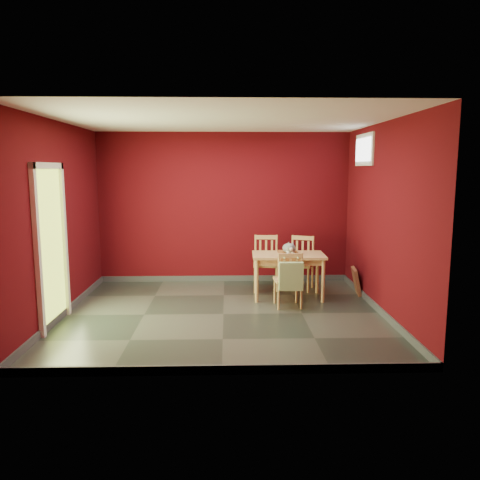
{
  "coord_description": "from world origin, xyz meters",
  "views": [
    {
      "loc": [
        0.06,
        -6.44,
        2.05
      ],
      "look_at": [
        0.25,
        0.45,
        1.0
      ],
      "focal_mm": 35.0,
      "sensor_mm": 36.0,
      "label": 1
    }
  ],
  "objects_px": {
    "dining_table": "(288,259)",
    "picture_frame": "(356,281)",
    "tote_bag": "(291,276)",
    "chair_near": "(288,279)",
    "chair_far_left": "(266,262)",
    "chair_far_right": "(301,262)",
    "cat": "(289,246)"
  },
  "relations": [
    {
      "from": "dining_table",
      "to": "picture_frame",
      "type": "relative_size",
      "value": 2.6
    },
    {
      "from": "chair_far_left",
      "to": "picture_frame",
      "type": "xyz_separation_m",
      "value": [
        1.46,
        -0.39,
        -0.25
      ]
    },
    {
      "from": "chair_far_right",
      "to": "tote_bag",
      "type": "relative_size",
      "value": 1.9
    },
    {
      "from": "tote_bag",
      "to": "chair_near",
      "type": "bearing_deg",
      "value": 92.32
    },
    {
      "from": "tote_bag",
      "to": "chair_far_right",
      "type": "bearing_deg",
      "value": 75.11
    },
    {
      "from": "chair_far_left",
      "to": "cat",
      "type": "relative_size",
      "value": 2.09
    },
    {
      "from": "tote_bag",
      "to": "picture_frame",
      "type": "distance_m",
      "value": 1.55
    },
    {
      "from": "dining_table",
      "to": "chair_far_left",
      "type": "height_order",
      "value": "chair_far_left"
    },
    {
      "from": "dining_table",
      "to": "chair_near",
      "type": "distance_m",
      "value": 0.56
    },
    {
      "from": "tote_bag",
      "to": "picture_frame",
      "type": "xyz_separation_m",
      "value": [
        1.21,
        0.92,
        -0.31
      ]
    },
    {
      "from": "chair_near",
      "to": "dining_table",
      "type": "bearing_deg",
      "value": 82.99
    },
    {
      "from": "chair_far_left",
      "to": "dining_table",
      "type": "bearing_deg",
      "value": -62.35
    },
    {
      "from": "chair_far_right",
      "to": "picture_frame",
      "type": "height_order",
      "value": "chair_far_right"
    },
    {
      "from": "chair_near",
      "to": "cat",
      "type": "bearing_deg",
      "value": 82.13
    },
    {
      "from": "dining_table",
      "to": "picture_frame",
      "type": "bearing_deg",
      "value": 9.63
    },
    {
      "from": "chair_near",
      "to": "cat",
      "type": "distance_m",
      "value": 0.72
    },
    {
      "from": "chair_far_left",
      "to": "chair_far_right",
      "type": "height_order",
      "value": "chair_far_left"
    },
    {
      "from": "chair_near",
      "to": "tote_bag",
      "type": "distance_m",
      "value": 0.23
    },
    {
      "from": "dining_table",
      "to": "chair_far_right",
      "type": "xyz_separation_m",
      "value": [
        0.29,
        0.56,
        -0.16
      ]
    },
    {
      "from": "chair_far_left",
      "to": "chair_far_right",
      "type": "distance_m",
      "value": 0.6
    },
    {
      "from": "chair_far_left",
      "to": "chair_near",
      "type": "bearing_deg",
      "value": -77.6
    },
    {
      "from": "chair_far_right",
      "to": "cat",
      "type": "distance_m",
      "value": 0.66
    },
    {
      "from": "chair_near",
      "to": "tote_bag",
      "type": "bearing_deg",
      "value": -87.68
    },
    {
      "from": "chair_far_right",
      "to": "tote_bag",
      "type": "height_order",
      "value": "chair_far_right"
    },
    {
      "from": "tote_bag",
      "to": "picture_frame",
      "type": "height_order",
      "value": "tote_bag"
    },
    {
      "from": "cat",
      "to": "picture_frame",
      "type": "bearing_deg",
      "value": -16.16
    },
    {
      "from": "tote_bag",
      "to": "cat",
      "type": "distance_m",
      "value": 0.86
    },
    {
      "from": "chair_far_left",
      "to": "tote_bag",
      "type": "height_order",
      "value": "chair_far_left"
    },
    {
      "from": "cat",
      "to": "picture_frame",
      "type": "relative_size",
      "value": 0.99
    },
    {
      "from": "chair_far_right",
      "to": "chair_near",
      "type": "relative_size",
      "value": 1.08
    },
    {
      "from": "chair_far_right",
      "to": "tote_bag",
      "type": "distance_m",
      "value": 1.34
    },
    {
      "from": "cat",
      "to": "dining_table",
      "type": "bearing_deg",
      "value": -125.92
    }
  ]
}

